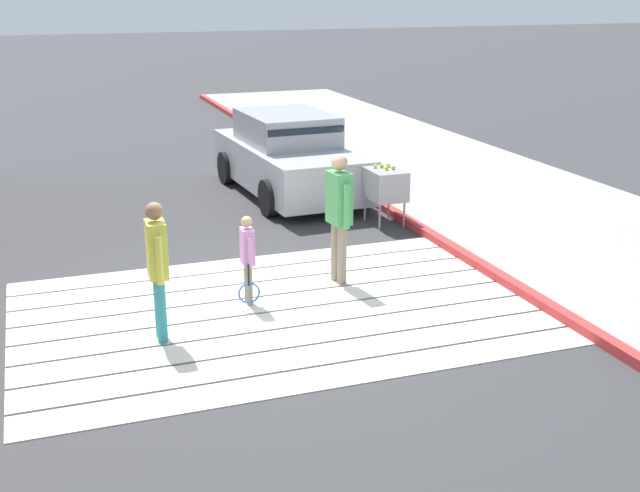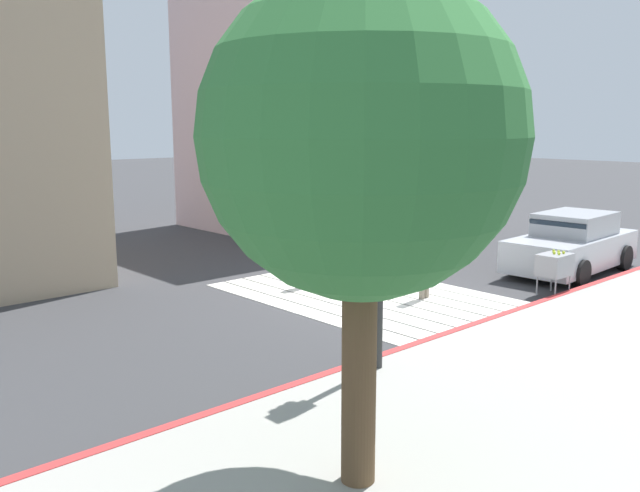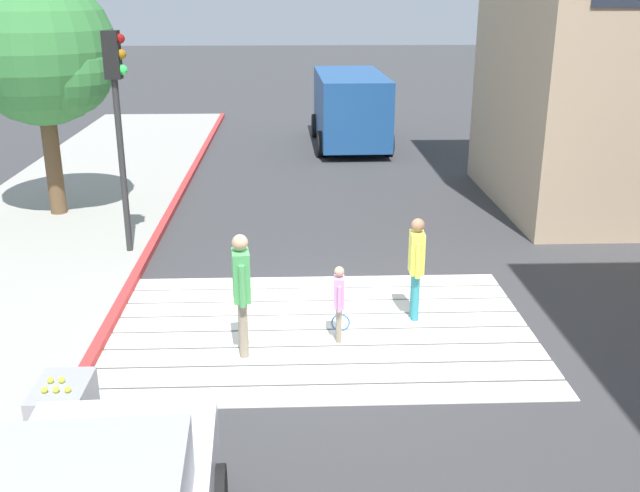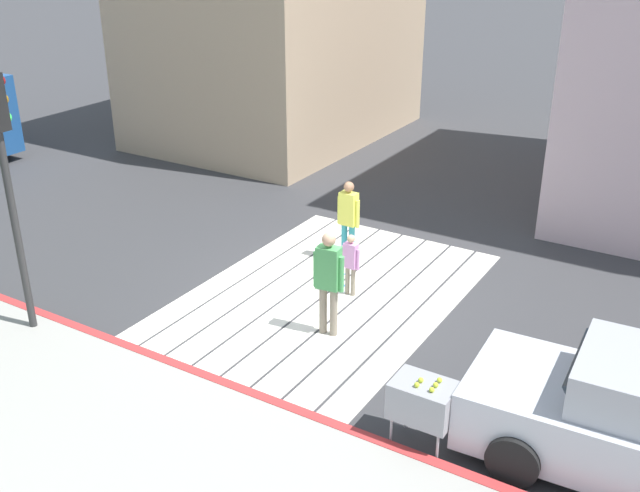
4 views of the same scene
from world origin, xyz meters
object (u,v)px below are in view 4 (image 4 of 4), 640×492
Objects in this scene: traffic_light_corner at (4,154)px; pedestrian_adult_trailing at (329,277)px; pedestrian_child_with_racket at (350,262)px; tennis_ball_cart at (423,400)px; pedestrian_adult_lead at (348,216)px.

traffic_light_corner is 2.36× the size of pedestrian_adult_trailing.
pedestrian_adult_trailing is 1.53× the size of pedestrian_child_with_racket.
traffic_light_corner reaches higher than pedestrian_child_with_racket.
tennis_ball_cart is (0.68, -6.61, -2.34)m from traffic_light_corner.
traffic_light_corner reaches higher than pedestrian_adult_trailing.
pedestrian_adult_trailing reaches higher than pedestrian_adult_lead.
pedestrian_adult_lead reaches higher than pedestrian_child_with_racket.
pedestrian_adult_lead is 0.92× the size of pedestrian_adult_trailing.
tennis_ball_cart is 4.23m from pedestrian_child_with_racket.
pedestrian_adult_trailing is at bearing -59.59° from traffic_light_corner.
pedestrian_adult_lead is at bearing 23.00° from pedestrian_adult_trailing.
pedestrian_child_with_racket is at bearing 41.85° from tennis_ball_cart.
traffic_light_corner reaches higher than tennis_ball_cart.
pedestrian_adult_lead is (4.38, 3.55, 0.27)m from tennis_ball_cart.
traffic_light_corner is 6.27m from pedestrian_adult_lead.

